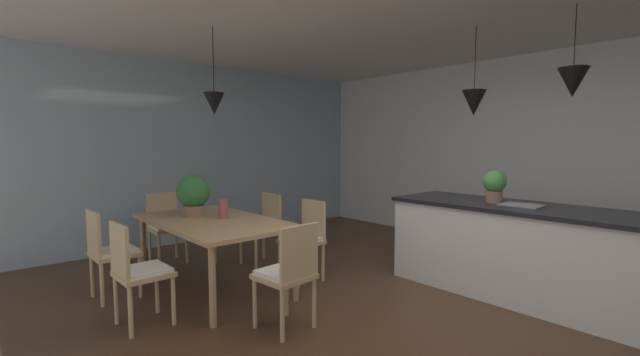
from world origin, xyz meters
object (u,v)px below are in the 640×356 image
Objects in this scene: chair_near_left at (109,250)px; kitchen_island at (513,249)px; chair_far_left at (263,226)px; chair_kitchen_end at (288,272)px; chair_far_right at (304,237)px; potted_plant_on_island at (494,184)px; vase_on_dining_table at (223,209)px; dining_table at (213,225)px; chair_window_end at (166,225)px; chair_near_right at (137,270)px; potted_plant_on_table at (193,194)px.

kitchen_island is at bearing 50.13° from chair_near_left.
chair_near_left is at bearing -89.96° from chair_far_left.
chair_kitchen_end is (1.68, 0.88, 0.00)m from chair_near_left.
kitchen_island is at bearing 68.42° from chair_kitchen_end.
potted_plant_on_island is at bearing 40.03° from chair_far_right.
potted_plant_on_island is (-0.21, -0.00, 0.62)m from kitchen_island.
chair_near_left is 0.37× the size of kitchen_island.
vase_on_dining_table is (-1.25, 0.10, 0.35)m from chair_kitchen_end.
chair_far_right is 1.23m from chair_kitchen_end.
kitchen_island is at bearing 45.30° from dining_table.
chair_far_left reaches higher than dining_table.
dining_table is 0.99m from chair_far_left.
dining_table is at bearing -103.12° from vase_on_dining_table.
vase_on_dining_table reaches higher than chair_window_end.
vase_on_dining_table is at bearing -132.78° from potted_plant_on_island.
potted_plant_on_island is (2.31, 1.26, 0.61)m from chair_far_left.
chair_window_end is 2.55m from chair_kitchen_end.
dining_table is 3.02m from kitchen_island.
chair_kitchen_end is 1.89m from chair_far_left.
chair_far_right is 1.94m from chair_near_left.
chair_kitchen_end is at bearing -111.58° from kitchen_island.
chair_window_end is (-1.27, 0.00, -0.19)m from dining_table.
dining_table is 2.07× the size of chair_near_left.
chair_near_right reaches higher than dining_table.
chair_far_right is at bearing 63.74° from vase_on_dining_table.
potted_plant_on_table is (-0.70, 0.81, 0.49)m from chair_near_right.
vase_on_dining_table reaches higher than chair_kitchen_end.
kitchen_island reaches higher than chair_far_left.
chair_window_end and chair_near_right have the same top height.
chair_near_right is 1.00× the size of chair_kitchen_end.
chair_window_end is at bearing 134.56° from chair_near_left.
chair_window_end is 3.88m from potted_plant_on_island.
chair_window_end is at bearing -147.75° from kitchen_island.
dining_table is 4.04× the size of potted_plant_on_table.
chair_kitchen_end is 2.64× the size of potted_plant_on_island.
chair_far_right is 0.93m from vase_on_dining_table.
chair_window_end is 4.49× the size of vase_on_dining_table.
potted_plant_on_island reaches higher than chair_window_end.
kitchen_island is 0.66m from potted_plant_on_island.
chair_far_right and chair_near_left have the same top height.
dining_table is 0.99m from chair_far_right.
potted_plant_on_table is at bearing -126.37° from chair_far_right.
vase_on_dining_table is (0.32, 0.18, -0.15)m from potted_plant_on_table.
potted_plant_on_island is at bearing 33.93° from chair_window_end.
chair_window_end is 1.23m from chair_far_left.
potted_plant_on_table reaches higher than chair_window_end.
potted_plant_on_table reaches higher than chair_near_right.
chair_far_left is at bearing 114.83° from chair_near_right.
chair_window_end is 1.90m from chair_near_right.
chair_far_right is 4.49× the size of vase_on_dining_table.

